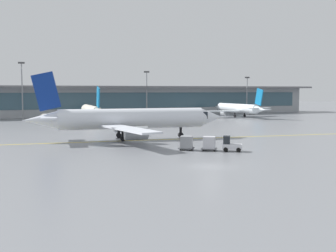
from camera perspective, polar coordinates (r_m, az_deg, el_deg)
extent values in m
plane|color=slate|center=(44.07, 5.99, -5.74)|extent=(400.00, 400.00, 0.00)
cube|color=yellow|center=(66.67, -4.56, -2.04)|extent=(109.54, 10.77, 0.01)
cube|color=#9EA3A8|center=(132.49, -12.27, 3.34)|extent=(164.51, 8.00, 9.00)
cube|color=#385666|center=(128.45, -12.01, 3.50)|extent=(157.93, 0.16, 5.04)
cube|color=slate|center=(130.96, -12.22, 5.43)|extent=(171.09, 11.00, 0.60)
cylinder|color=silver|center=(108.79, -10.76, 2.14)|extent=(3.28, 19.92, 2.76)
cone|color=silver|center=(120.25, -11.58, 2.40)|extent=(2.71, 3.38, 2.62)
cube|color=black|center=(118.05, -11.44, 2.52)|extent=(2.22, 2.54, 0.97)
cone|color=silver|center=(96.82, -9.70, 1.80)|extent=(2.46, 4.47, 2.34)
cube|color=silver|center=(106.41, -14.39, 1.60)|extent=(11.61, 5.90, 0.23)
cylinder|color=#999EA3|center=(107.88, -13.23, 1.26)|extent=(1.78, 2.96, 1.70)
cube|color=silver|center=(108.51, -6.94, 1.78)|extent=(11.64, 5.36, 0.23)
cylinder|color=#999EA3|center=(109.28, -8.24, 1.39)|extent=(1.78, 2.96, 1.70)
cube|color=#1472B2|center=(97.56, -9.82, 4.02)|extent=(0.39, 3.72, 5.19)
cube|color=silver|center=(97.68, -11.00, 2.05)|extent=(4.10, 2.05, 0.19)
cube|color=silver|center=(98.34, -8.66, 2.11)|extent=(4.10, 2.05, 0.19)
cylinder|color=black|center=(115.78, -11.25, 1.26)|extent=(0.36, 0.36, 1.46)
cylinder|color=black|center=(115.80, -11.25, 1.08)|extent=(0.47, 0.74, 0.73)
cylinder|color=black|center=(107.05, -11.60, 0.95)|extent=(0.36, 0.36, 1.46)
cylinder|color=black|center=(107.08, -11.60, 0.75)|extent=(0.47, 0.74, 0.73)
cylinder|color=black|center=(107.61, -9.63, 1.00)|extent=(0.36, 0.36, 1.46)
cylinder|color=black|center=(107.64, -9.63, 0.81)|extent=(0.47, 0.74, 0.73)
cylinder|color=white|center=(126.91, 9.70, 2.52)|extent=(4.05, 19.28, 2.66)
cone|color=white|center=(136.24, 7.03, 2.72)|extent=(2.75, 3.37, 2.52)
cube|color=black|center=(134.43, 7.51, 2.83)|extent=(2.24, 2.54, 0.93)
cone|color=white|center=(117.49, 12.94, 2.26)|extent=(2.56, 4.41, 2.26)
cube|color=white|center=(121.89, 7.48, 2.10)|extent=(11.22, 4.69, 0.22)
cylinder|color=#999EA3|center=(124.10, 8.04, 1.80)|extent=(1.84, 2.93, 1.64)
cube|color=white|center=(129.69, 12.56, 2.20)|extent=(11.13, 6.13, 0.22)
cylinder|color=#999EA3|center=(129.35, 11.47, 1.88)|extent=(1.84, 2.93, 1.64)
cube|color=#1472B2|center=(118.05, 12.72, 4.03)|extent=(0.54, 3.59, 5.00)
cube|color=white|center=(117.21, 11.84, 2.47)|extent=(4.04, 2.16, 0.19)
cube|color=white|center=(119.59, 13.34, 2.49)|extent=(4.04, 2.16, 0.19)
cylinder|color=black|center=(132.57, 8.04, 1.77)|extent=(0.34, 0.34, 1.41)
cylinder|color=black|center=(132.59, 8.04, 1.62)|extent=(0.48, 0.73, 0.70)
cylinder|color=black|center=(124.72, 9.41, 1.54)|extent=(0.34, 0.34, 1.41)
cylinder|color=black|center=(124.74, 9.41, 1.38)|extent=(0.48, 0.73, 0.70)
cylinder|color=black|center=(126.78, 10.75, 1.58)|extent=(0.34, 0.34, 1.41)
cylinder|color=black|center=(126.80, 10.75, 1.42)|extent=(0.48, 0.73, 0.70)
cylinder|color=silver|center=(68.25, -5.05, 1.05)|extent=(24.55, 5.67, 3.38)
cone|color=silver|center=(72.13, 6.12, 1.26)|extent=(4.34, 3.58, 3.21)
cube|color=black|center=(71.17, 4.10, 1.57)|extent=(3.28, 2.91, 1.18)
cone|color=silver|center=(67.22, -17.62, 0.77)|extent=(5.66, 3.37, 2.87)
cube|color=silver|center=(76.53, -7.66, 0.76)|extent=(8.06, 14.12, 0.28)
cylinder|color=#999EA3|center=(74.08, -6.22, -0.09)|extent=(3.76, 2.42, 2.09)
cube|color=silver|center=(59.49, -5.44, -0.44)|extent=(5.69, 14.27, 0.28)
cylinder|color=#999EA3|center=(62.58, -4.52, -1.03)|extent=(3.76, 2.42, 2.09)
cube|color=navy|center=(67.02, -16.80, 4.70)|extent=(4.57, 0.79, 6.37)
cube|color=silver|center=(69.62, -16.34, 1.37)|extent=(2.85, 5.18, 0.24)
cube|color=silver|center=(64.66, -16.41, 1.09)|extent=(2.85, 5.18, 0.24)
cylinder|color=black|center=(70.49, 1.80, -0.91)|extent=(0.44, 0.44, 1.79)
cylinder|color=black|center=(70.53, 1.80, -1.27)|extent=(0.94, 0.63, 0.89)
cylinder|color=black|center=(70.40, -6.95, -0.95)|extent=(0.44, 0.44, 1.79)
cylinder|color=black|center=(70.45, -6.95, -1.32)|extent=(0.94, 0.63, 0.89)
cylinder|color=black|center=(65.91, -6.37, -1.36)|extent=(0.44, 0.44, 1.79)
cylinder|color=black|center=(65.96, -6.37, -1.74)|extent=(0.94, 0.63, 0.89)
cube|color=silver|center=(55.38, 9.05, -2.87)|extent=(2.95, 2.54, 0.70)
cube|color=#1E2328|center=(55.29, 8.28, -1.93)|extent=(1.41, 1.53, 1.10)
cylinder|color=black|center=(56.11, 9.93, -3.14)|extent=(0.63, 0.50, 0.60)
cylinder|color=black|center=(54.72, 9.91, -3.35)|extent=(0.63, 0.50, 0.60)
cylinder|color=black|center=(56.15, 8.19, -3.11)|extent=(0.63, 0.50, 0.60)
cylinder|color=black|center=(54.76, 8.13, -3.32)|extent=(0.63, 0.50, 0.60)
cube|color=#595B60|center=(55.59, 5.82, -3.19)|extent=(2.63, 2.46, 0.12)
cube|color=silver|center=(55.48, 5.83, -2.31)|extent=(2.15, 2.11, 1.60)
cylinder|color=black|center=(56.26, 6.64, -3.27)|extent=(0.24, 0.20, 0.22)
cylinder|color=black|center=(54.87, 6.54, -3.48)|extent=(0.24, 0.20, 0.22)
cylinder|color=black|center=(56.37, 5.12, -3.24)|extent=(0.24, 0.20, 0.22)
cylinder|color=black|center=(54.99, 4.98, -3.45)|extent=(0.24, 0.20, 0.22)
cube|color=#595B60|center=(55.93, 2.63, -3.12)|extent=(2.63, 2.46, 0.12)
cube|color=gray|center=(55.81, 2.63, -2.24)|extent=(2.15, 2.11, 1.60)
cylinder|color=black|center=(56.54, 3.48, -3.21)|extent=(0.24, 0.20, 0.22)
cylinder|color=black|center=(55.17, 3.30, -3.41)|extent=(0.24, 0.20, 0.22)
cylinder|color=black|center=(56.74, 1.97, -3.17)|extent=(0.24, 0.20, 0.22)
cylinder|color=black|center=(55.37, 1.76, -3.37)|extent=(0.24, 0.20, 0.22)
cylinder|color=gray|center=(123.85, -19.86, 4.62)|extent=(0.36, 0.36, 15.79)
cube|color=#3F3F42|center=(124.09, -19.98, 8.38)|extent=(1.80, 0.30, 0.50)
cylinder|color=gray|center=(130.91, -3.02, 4.49)|extent=(0.36, 0.36, 13.84)
cube|color=#3F3F42|center=(131.03, -3.04, 7.63)|extent=(1.80, 0.30, 0.50)
cylinder|color=gray|center=(145.07, 11.05, 4.18)|extent=(0.36, 0.36, 12.40)
cube|color=#3F3F42|center=(145.12, 11.09, 6.72)|extent=(1.80, 0.30, 0.50)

